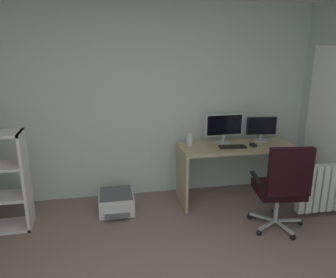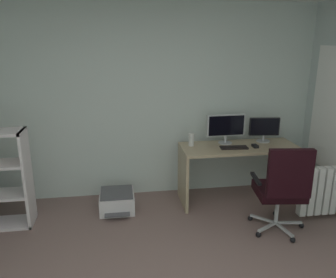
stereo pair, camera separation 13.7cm
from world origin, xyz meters
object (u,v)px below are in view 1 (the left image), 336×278
Objects in this scene: desk at (237,160)px; desktop_speaker at (190,139)px; computer_mouse at (253,145)px; printer at (116,202)px; monitor_secondary at (261,127)px; radiator at (334,187)px; keyboard at (232,147)px; monitor_main at (224,126)px; office_chair at (283,185)px.

desktop_speaker is (-0.61, 0.10, 0.29)m from desk.
printer is (-1.76, 0.04, -0.65)m from computer_mouse.
monitor_secondary reaches higher than radiator.
monitor_secondary reaches higher than desk.
keyboard is 2.00× the size of desktop_speaker.
monitor_secondary reaches higher than printer.
office_chair is at bearing -71.68° from monitor_main.
office_chair is at bearing -24.52° from printer.
printer is at bearing -172.44° from monitor_main.
office_chair reaches higher than printer.
desk is 0.68m from desktop_speaker.
monitor_secondary is 1.17× the size of keyboard.
computer_mouse is 1.07m from radiator.
desktop_speaker is at bearing 164.86° from keyboard.
monitor_main is at bearing 5.81° from desktop_speaker.
desktop_speaker reaches higher than keyboard.
desk is 14.97× the size of computer_mouse.
radiator is at bearing -35.37° from computer_mouse.
radiator is at bearing -12.21° from printer.
printer is (-1.48, 0.04, -0.65)m from keyboard.
computer_mouse is at bearing -12.87° from desktop_speaker.
monitor_secondary is 3.98× the size of computer_mouse.
keyboard is 0.85m from office_chair.
monitor_main is at bearing 104.70° from keyboard.
monitor_main reaches higher than monitor_secondary.
desktop_speaker is at bearing 130.03° from office_chair.
keyboard is at bearing -141.15° from desk.
office_chair is at bearing -77.68° from desk.
monitor_secondary is at bearing 5.55° from printer.
keyboard is at bearing 110.52° from office_chair.
desktop_speaker is (-0.51, 0.18, 0.07)m from keyboard.
monitor_main is 0.99× the size of printer.
monitor_secondary is 0.78× the size of printer.
radiator is (0.82, 0.25, -0.21)m from office_chair.
desk is at bearing 151.52° from computer_mouse.
keyboard is 3.40× the size of computer_mouse.
keyboard reaches higher than printer.
office_chair is (0.19, -0.85, 0.00)m from desk.
desktop_speaker reaches higher than computer_mouse.
desktop_speaker reaches higher than radiator.
desk is at bearing -159.31° from monitor_secondary.
printer is (-1.96, -0.19, -0.82)m from monitor_secondary.
computer_mouse is at bearing -1.20° from printer.
computer_mouse is (-0.21, -0.23, -0.17)m from monitor_secondary.
printer is at bearing -174.45° from monitor_secondary.
office_chair is 1.11× the size of radiator.
printer is 2.66m from radiator.
monitor_main is at bearing 134.85° from desk.
office_chair reaches higher than desk.
desk reaches higher than printer.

